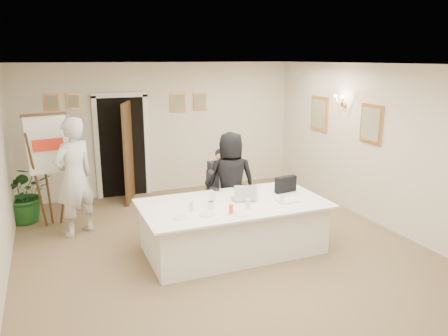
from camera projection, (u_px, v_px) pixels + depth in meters
name	position (u px, v px, depth m)	size (l,w,h in m)	color
floor	(224.00, 252.00, 6.67)	(7.00, 7.00, 0.00)	brown
ceiling	(224.00, 64.00, 5.99)	(6.00, 7.00, 0.02)	white
wall_back	(163.00, 128.00, 9.47)	(6.00, 0.10, 2.80)	beige
wall_front	(404.00, 267.00, 3.19)	(6.00, 0.10, 2.80)	beige
wall_right	(387.00, 148.00, 7.43)	(0.10, 7.00, 2.80)	beige
doorway	(124.00, 149.00, 9.08)	(1.14, 0.86, 2.20)	black
pictures_back_wall	(125.00, 109.00, 9.04)	(3.40, 0.06, 0.80)	#E1974C
pictures_right_wall	(343.00, 119.00, 8.41)	(0.06, 2.20, 0.80)	#E1974C
wall_sconce	(341.00, 100.00, 8.30)	(0.20, 0.30, 0.24)	#DC8F46
conference_table	(233.00, 226.00, 6.65)	(2.78, 1.48, 0.78)	white
seated_man	(222.00, 187.00, 7.60)	(0.60, 0.64, 1.40)	black
flip_chart	(50.00, 177.00, 7.50)	(0.71, 0.50, 1.96)	#3D2313
standing_man	(74.00, 177.00, 7.14)	(0.72, 0.47, 1.98)	silver
standing_woman	(231.00, 181.00, 7.46)	(0.83, 0.54, 1.69)	black
potted_palm	(25.00, 193.00, 7.81)	(0.96, 0.83, 1.06)	#1B531F
laptop	(242.00, 191.00, 6.67)	(0.35, 0.37, 0.28)	#B7BABC
laptop_bag	(286.00, 184.00, 7.04)	(0.37, 0.10, 0.26)	black
paper_stack	(287.00, 201.00, 6.59)	(0.30, 0.21, 0.03)	white
plate_left	(181.00, 218.00, 5.91)	(0.20, 0.20, 0.01)	white
plate_mid	(207.00, 215.00, 6.03)	(0.22, 0.22, 0.01)	white
plate_near	(240.00, 214.00, 6.05)	(0.23, 0.23, 0.01)	white
glass_a	(191.00, 206.00, 6.19)	(0.06, 0.06, 0.14)	silver
glass_b	(248.00, 204.00, 6.29)	(0.07, 0.07, 0.14)	silver
glass_c	(282.00, 199.00, 6.49)	(0.06, 0.06, 0.14)	silver
glass_d	(213.00, 196.00, 6.62)	(0.07, 0.07, 0.14)	silver
oj_glass	(231.00, 209.00, 6.07)	(0.06, 0.06, 0.13)	#F25C14
steel_jug	(211.00, 205.00, 6.27)	(0.08, 0.08, 0.11)	silver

